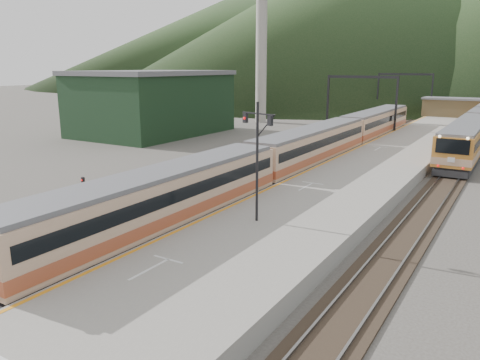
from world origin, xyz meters
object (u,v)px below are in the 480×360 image
Objects in this scene: second_train at (478,127)px; signal_mast at (257,149)px; worker at (86,215)px; main_train at (312,147)px.

second_train is 6.66× the size of signal_mast.
second_train is 47.79m from worker.
second_train reaches higher than main_train.
second_train is (11.50, 23.02, 0.07)m from main_train.
signal_mast is 10.81m from worker.
second_train is 41.85m from signal_mast.
signal_mast is at bearing -99.66° from second_train.
main_train is 22.45m from worker.
main_train is 9.64× the size of signal_mast.
worker is at bearing -102.31° from main_train.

